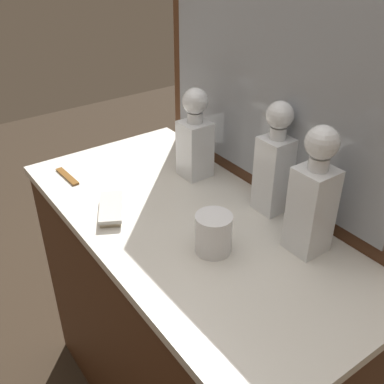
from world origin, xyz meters
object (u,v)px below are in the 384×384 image
tortoiseshell_comb (67,176)px  silver_brush_right (111,209)px  crystal_decanter_rear (274,168)px  crystal_decanter_center (312,203)px  crystal_tumbler_far_right (213,235)px  crystal_decanter_far_left (195,142)px

tortoiseshell_comb → silver_brush_right: bearing=4.6°
crystal_decanter_rear → tortoiseshell_comb: 0.62m
crystal_decanter_center → crystal_tumbler_far_right: size_ratio=3.23×
crystal_decanter_far_left → crystal_tumbler_far_right: bearing=-29.1°
crystal_decanter_rear → silver_brush_right: 0.44m
crystal_tumbler_far_right → crystal_decanter_far_left: bearing=150.9°
silver_brush_right → crystal_tumbler_far_right: bearing=24.1°
crystal_tumbler_far_right → tortoiseshell_comb: crystal_tumbler_far_right is taller
crystal_decanter_far_left → crystal_tumbler_far_right: crystal_decanter_far_left is taller
crystal_decanter_far_left → crystal_decanter_center: (0.44, 0.01, 0.02)m
crystal_decanter_center → crystal_decanter_rear: bearing=163.5°
crystal_decanter_center → crystal_tumbler_far_right: bearing=-123.1°
crystal_tumbler_far_right → silver_brush_right: 0.31m
crystal_tumbler_far_right → silver_brush_right: crystal_tumbler_far_right is taller
crystal_decanter_rear → silver_brush_right: crystal_decanter_rear is taller
silver_brush_right → tortoiseshell_comb: (-0.25, -0.02, -0.01)m
silver_brush_right → tortoiseshell_comb: bearing=-175.4°
crystal_tumbler_far_right → crystal_decanter_rear: bearing=102.5°
crystal_decanter_rear → silver_brush_right: bearing=-122.2°
crystal_decanter_center → crystal_decanter_rear: crystal_decanter_center is taller
crystal_decanter_far_left → crystal_decanter_rear: size_ratio=0.90×
crystal_decanter_center → silver_brush_right: bearing=-142.3°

